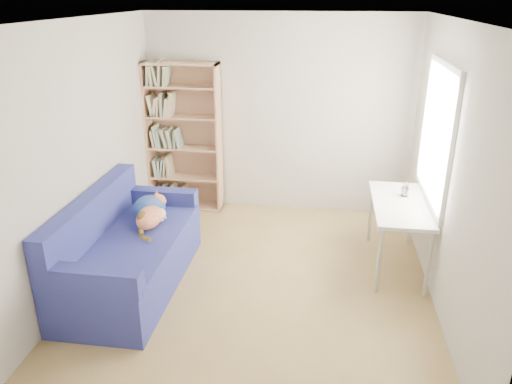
% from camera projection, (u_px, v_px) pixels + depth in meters
% --- Properties ---
extents(ground, '(4.00, 4.00, 0.00)m').
position_uv_depth(ground, '(258.00, 282.00, 5.22)').
color(ground, '#A38349').
rests_on(ground, ground).
extents(room_shell, '(3.54, 4.04, 2.62)m').
position_uv_depth(room_shell, '(269.00, 129.00, 4.63)').
color(room_shell, silver).
rests_on(room_shell, ground).
extents(sofa, '(0.95, 1.97, 0.97)m').
position_uv_depth(sofa, '(128.00, 251.00, 5.07)').
color(sofa, navy).
rests_on(sofa, ground).
extents(bookshelf, '(1.00, 0.31, 1.99)m').
position_uv_depth(bookshelf, '(184.00, 144.00, 6.72)').
color(bookshelf, tan).
rests_on(bookshelf, ground).
extents(desk, '(0.57, 1.24, 0.75)m').
position_uv_depth(desk, '(400.00, 209.00, 5.29)').
color(desk, white).
rests_on(desk, ground).
extents(pen_cup, '(0.09, 0.09, 0.16)m').
position_uv_depth(pen_cup, '(405.00, 191.00, 5.41)').
color(pen_cup, white).
rests_on(pen_cup, desk).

